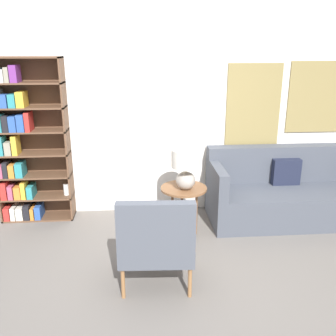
{
  "coord_description": "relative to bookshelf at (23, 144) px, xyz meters",
  "views": [
    {
      "loc": [
        -0.31,
        -2.76,
        2.15
      ],
      "look_at": [
        0.0,
        1.05,
        0.9
      ],
      "focal_mm": 40.0,
      "sensor_mm": 36.0,
      "label": 1
    }
  ],
  "objects": [
    {
      "name": "bookshelf",
      "position": [
        0.0,
        0.0,
        0.0
      ],
      "size": [
        0.9,
        0.3,
        2.04
      ],
      "color": "brown",
      "rests_on": "ground_plane"
    },
    {
      "name": "armchair",
      "position": [
        1.57,
        -1.65,
        -0.5
      ],
      "size": [
        0.71,
        0.59,
        0.92
      ],
      "color": "olive",
      "rests_on": "ground_plane"
    },
    {
      "name": "couch",
      "position": [
        3.33,
        -0.25,
        -0.66
      ],
      "size": [
        2.02,
        0.85,
        0.91
      ],
      "color": "#474C56",
      "rests_on": "ground_plane"
    },
    {
      "name": "side_table",
      "position": [
        1.95,
        -0.53,
        -0.49
      ],
      "size": [
        0.55,
        0.55,
        0.57
      ],
      "color": "brown",
      "rests_on": "ground_plane"
    },
    {
      "name": "ground_plane",
      "position": [
        1.74,
        -1.84,
        -1.0
      ],
      "size": [
        14.0,
        14.0,
        0.0
      ],
      "primitive_type": "plane",
      "color": "#66605B"
    },
    {
      "name": "wall_back",
      "position": [
        1.78,
        0.18,
        0.36
      ],
      "size": [
        6.4,
        0.08,
        2.7
      ],
      "color": "white",
      "rests_on": "ground_plane"
    },
    {
      "name": "table_lamp",
      "position": [
        1.96,
        -0.58,
        -0.14
      ],
      "size": [
        0.33,
        0.33,
        0.48
      ],
      "color": "#A59E93",
      "rests_on": "side_table"
    }
  ]
}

